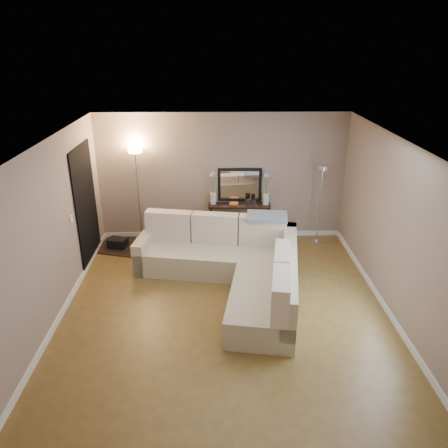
{
  "coord_description": "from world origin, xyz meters",
  "views": [
    {
      "loc": [
        -0.14,
        -5.75,
        3.88
      ],
      "look_at": [
        0.0,
        0.8,
        1.1
      ],
      "focal_mm": 35.0,
      "sensor_mm": 36.0,
      "label": 1
    }
  ],
  "objects_px": {
    "sectional_sofa": "(233,264)",
    "console_table": "(235,220)",
    "floor_lamp_unlit": "(321,189)",
    "floor_lamp_lit": "(137,177)"
  },
  "relations": [
    {
      "from": "sectional_sofa",
      "to": "floor_lamp_unlit",
      "type": "distance_m",
      "value": 2.52
    },
    {
      "from": "sectional_sofa",
      "to": "floor_lamp_unlit",
      "type": "relative_size",
      "value": 1.91
    },
    {
      "from": "sectional_sofa",
      "to": "console_table",
      "type": "bearing_deg",
      "value": 86.36
    },
    {
      "from": "sectional_sofa",
      "to": "floor_lamp_lit",
      "type": "xyz_separation_m",
      "value": [
        -1.84,
        1.82,
        1.0
      ]
    },
    {
      "from": "floor_lamp_unlit",
      "to": "console_table",
      "type": "bearing_deg",
      "value": 173.48
    },
    {
      "from": "sectional_sofa",
      "to": "floor_lamp_lit",
      "type": "distance_m",
      "value": 2.78
    },
    {
      "from": "sectional_sofa",
      "to": "floor_lamp_lit",
      "type": "height_order",
      "value": "floor_lamp_lit"
    },
    {
      "from": "console_table",
      "to": "floor_lamp_lit",
      "type": "bearing_deg",
      "value": 179.07
    },
    {
      "from": "console_table",
      "to": "floor_lamp_unlit",
      "type": "distance_m",
      "value": 1.83
    },
    {
      "from": "sectional_sofa",
      "to": "console_table",
      "type": "height_order",
      "value": "sectional_sofa"
    }
  ]
}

